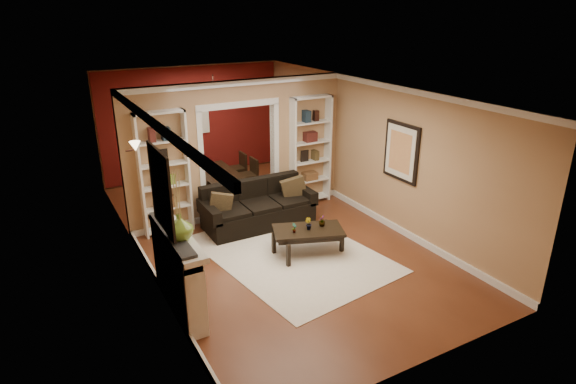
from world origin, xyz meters
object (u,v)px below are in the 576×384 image
bookshelf_left (164,174)px  bookshelf_right (310,151)px  sofa (258,205)px  fireplace (179,271)px  coffee_table (308,241)px  dining_table (218,181)px

bookshelf_left → bookshelf_right: 3.10m
sofa → fireplace: 2.90m
coffee_table → dining_table: size_ratio=0.81×
bookshelf_left → fireplace: (-0.54, -2.53, -0.57)m
sofa → bookshelf_right: size_ratio=0.94×
dining_table → coffee_table: bearing=-175.5°
bookshelf_left → fireplace: size_ratio=1.35×
fireplace → dining_table: size_ratio=1.17×
fireplace → sofa: bearing=42.3°
sofa → bookshelf_right: bearing=21.1°
coffee_table → sofa: bearing=120.5°
sofa → fireplace: fireplace is taller
bookshelf_right → coffee_table: bearing=-121.9°
sofa → coffee_table: (0.26, -1.42, -0.20)m
dining_table → bookshelf_right: bearing=-134.6°
bookshelf_left → fireplace: bearing=-102.0°
bookshelf_left → coffee_table: bearing=-47.1°
bookshelf_left → dining_table: bookshelf_left is taller
sofa → dining_table: sofa is taller
coffee_table → bookshelf_right: bookshelf_right is taller
bookshelf_left → bookshelf_right: (3.10, 0.00, 0.00)m
bookshelf_left → dining_table: (1.58, 1.50, -0.89)m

